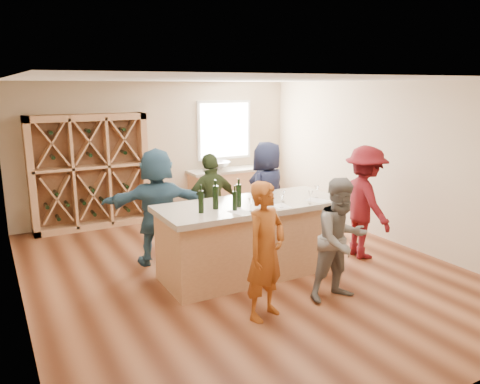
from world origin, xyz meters
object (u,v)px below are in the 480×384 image
sink (218,166)px  person_near_left (266,251)px  wine_bottle_d (235,201)px  wine_bottle_e (239,196)px  wine_bottle_a (201,202)px  tasting_counter_base (251,241)px  person_server (365,202)px  person_far_mid (212,205)px  person_far_right (267,193)px  person_far_left (158,206)px  wine_bottle_c (216,197)px  person_near_right (341,240)px  wine_rack (90,172)px

sink → person_near_left: bearing=-109.7°
wine_bottle_d → wine_bottle_e: size_ratio=0.84×
wine_bottle_a → wine_bottle_d: size_ratio=1.13×
tasting_counter_base → person_server: 2.00m
tasting_counter_base → person_far_mid: 1.08m
sink → person_far_right: bearing=-95.1°
person_server → person_far_mid: bearing=67.7°
wine_bottle_a → wine_bottle_d: bearing=-13.6°
tasting_counter_base → person_far_right: (0.93, 1.06, 0.40)m
person_far_left → person_server: bearing=170.3°
person_server → person_far_right: 1.66m
wine_bottle_a → wine_bottle_c: bearing=18.7°
person_far_mid → person_near_left: bearing=74.3°
wine_bottle_d → person_far_right: 1.91m
person_near_right → person_far_right: (0.35, 2.34, 0.09)m
sink → person_near_left: (-1.66, -4.64, -0.18)m
wine_rack → person_far_left: 2.46m
person_far_right → wine_bottle_e: bearing=19.1°
person_near_right → wine_bottle_d: bearing=136.4°
wine_bottle_e → person_far_mid: 1.20m
tasting_counter_base → wine_bottle_d: wine_bottle_d is taller
person_near_right → wine_bottle_e: bearing=128.2°
wine_rack → person_far_left: size_ratio=1.21×
tasting_counter_base → wine_bottle_c: size_ratio=8.05×
person_near_right → person_far_left: 2.87m
person_near_left → sink: bearing=49.7°
person_server → person_far_left: size_ratio=0.99×
person_server → wine_bottle_a: bearing=96.8°
tasting_counter_base → wine_bottle_d: size_ratio=9.83×
sink → person_far_right: size_ratio=0.30×
wine_bottle_e → person_near_left: size_ratio=0.19×
wine_rack → person_near_right: bearing=-65.8°
wine_rack → person_server: size_ratio=1.22×
wine_bottle_a → wine_bottle_d: (0.45, -0.11, -0.02)m
person_near_left → person_far_left: (-0.52, 2.31, 0.08)m
person_far_right → person_far_left: bearing=-25.9°
sink → person_far_left: size_ratio=0.30×
wine_bottle_d → wine_bottle_a: bearing=166.4°
wine_bottle_d → wine_bottle_c: bearing=134.6°
wine_bottle_d → wine_bottle_e: bearing=46.0°
wine_bottle_c → person_near_right: (1.18, -1.21, -0.44)m
person_near_right → person_server: person_server is taller
wine_bottle_e → wine_rack: bearing=109.8°
person_far_mid → person_far_right: (1.08, 0.04, 0.06)m
person_far_right → wine_bottle_d: bearing=19.3°
wine_bottle_e → person_far_left: (-0.77, 1.19, -0.33)m
person_near_left → person_far_left: size_ratio=0.91×
person_near_left → person_near_right: 1.10m
wine_bottle_e → person_server: (2.21, -0.14, -0.33)m
wine_bottle_c → person_server: 2.57m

